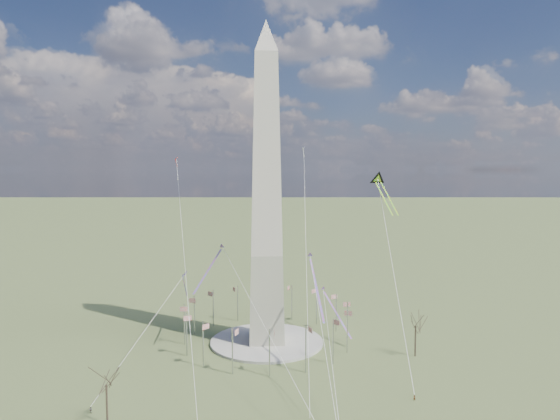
{
  "coord_description": "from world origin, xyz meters",
  "views": [
    {
      "loc": [
        -4.38,
        -155.5,
        55.22
      ],
      "look_at": [
        4.26,
        0.0,
        42.66
      ],
      "focal_mm": 32.0,
      "sensor_mm": 36.0,
      "label": 1
    }
  ],
  "objects": [
    {
      "name": "kite_streamer_right",
      "position": [
        22.08,
        5.21,
        10.11
      ],
      "size": [
        7.79,
        17.84,
        12.83
      ],
      "rotation": [
        0.0,
        0.0,
        3.51
      ],
      "color": "red",
      "rests_on": "ground"
    },
    {
      "name": "ground",
      "position": [
        0.0,
        0.0,
        0.0
      ],
      "size": [
        2000.0,
        2000.0,
        0.0
      ],
      "primitive_type": "plane",
      "color": "#4E5C2E",
      "rests_on": "ground"
    },
    {
      "name": "kite_streamer_mid",
      "position": [
        -17.23,
        1.37,
        25.69
      ],
      "size": [
        8.78,
        17.27,
        12.71
      ],
      "rotation": [
        0.0,
        0.0,
        2.71
      ],
      "color": "red",
      "rests_on": "ground"
    },
    {
      "name": "person_west",
      "position": [
        -41.37,
        -43.97,
        0.74
      ],
      "size": [
        0.8,
        0.66,
        1.47
      ],
      "primitive_type": "imported",
      "rotation": [
        0.0,
        0.0,
        2.98
      ],
      "color": "gray",
      "rests_on": "ground"
    },
    {
      "name": "kite_small_red",
      "position": [
        -33.11,
        35.88,
        59.02
      ],
      "size": [
        1.0,
        1.66,
        3.9
      ],
      "rotation": [
        0.0,
        0.0,
        2.8
      ],
      "color": "red",
      "rests_on": "ground"
    },
    {
      "name": "flagpole_ring",
      "position": [
        -0.0,
        -0.0,
        7.27
      ],
      "size": [
        54.4,
        54.4,
        13.0
      ],
      "color": "#B9BCC0",
      "rests_on": "ground"
    },
    {
      "name": "tree_far",
      "position": [
        -36.07,
        -49.37,
        9.56
      ],
      "size": [
        7.66,
        7.66,
        13.41
      ],
      "color": "#433529",
      "rests_on": "ground"
    },
    {
      "name": "kite_streamer_left",
      "position": [
        13.69,
        -12.21,
        23.85
      ],
      "size": [
        2.66,
        22.77,
        15.62
      ],
      "rotation": [
        0.0,
        0.0,
        3.2
      ],
      "color": "red",
      "rests_on": "ground"
    },
    {
      "name": "kite_delta_black",
      "position": [
        38.05,
        9.72,
        51.25
      ],
      "size": [
        6.36,
        16.75,
        13.72
      ],
      "rotation": [
        0.0,
        0.0,
        3.28
      ],
      "color": "black",
      "rests_on": "ground"
    },
    {
      "name": "kite_diamond_purple",
      "position": [
        -26.72,
        6.94,
        20.05
      ],
      "size": [
        1.6,
        2.7,
        8.56
      ],
      "rotation": [
        0.0,
        0.0,
        2.76
      ],
      "color": "#3A1C7F",
      "rests_on": "ground"
    },
    {
      "name": "kite_small_white",
      "position": [
        16.21,
        44.38,
        63.56
      ],
      "size": [
        1.46,
        2.16,
        4.59
      ],
      "rotation": [
        0.0,
        0.0,
        2.5
      ],
      "color": "silver",
      "rests_on": "ground"
    },
    {
      "name": "plaza",
      "position": [
        0.0,
        0.0,
        0.4
      ],
      "size": [
        36.0,
        36.0,
        0.8
      ],
      "primitive_type": "cylinder",
      "color": "#AAA39C",
      "rests_on": "ground"
    },
    {
      "name": "washington_monument",
      "position": [
        0.0,
        0.0,
        47.95
      ],
      "size": [
        15.56,
        15.56,
        100.0
      ],
      "color": "#B1AE95",
      "rests_on": "plaza"
    },
    {
      "name": "person_east",
      "position": [
        34.19,
        -42.14,
        0.75
      ],
      "size": [
        0.57,
        0.39,
        1.5
      ],
      "primitive_type": "imported",
      "rotation": [
        0.0,
        0.0,
        3.21
      ],
      "color": "gray",
      "rests_on": "ground"
    },
    {
      "name": "tree_near",
      "position": [
        43.68,
        -13.94,
        9.85
      ],
      "size": [
        7.89,
        7.89,
        13.82
      ],
      "color": "#433529",
      "rests_on": "ground"
    }
  ]
}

